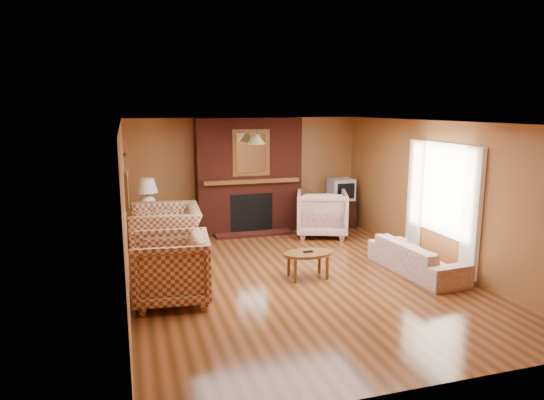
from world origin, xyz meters
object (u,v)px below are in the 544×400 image
object	(u,v)px
fireplace	(249,176)
side_table	(149,229)
floral_sofa	(417,258)
floral_armchair	(322,213)
crt_tv	(341,189)
table_lamp	(147,193)
plaid_loveseat	(166,232)
tv_stand	(340,213)
coffee_table	(308,256)
plaid_armchair	(171,269)

from	to	relation	value
fireplace	side_table	size ratio (longest dim) A/B	3.62
floral_sofa	floral_armchair	world-z (taller)	floral_armchair
floral_sofa	crt_tv	world-z (taller)	crt_tv
table_lamp	crt_tv	distance (m)	4.17
side_table	plaid_loveseat	bearing A→B (deg)	-72.83
table_lamp	tv_stand	world-z (taller)	table_lamp
coffee_table	side_table	bearing A→B (deg)	131.42
plaid_armchair	crt_tv	world-z (taller)	crt_tv
fireplace	crt_tv	distance (m)	2.09
floral_sofa	side_table	bearing A→B (deg)	49.83
side_table	table_lamp	bearing A→B (deg)	90.00
floral_armchair	table_lamp	world-z (taller)	table_lamp
tv_stand	side_table	bearing A→B (deg)	-174.80
side_table	coffee_table	bearing A→B (deg)	-48.58
side_table	crt_tv	size ratio (longest dim) A/B	1.28
fireplace	table_lamp	xyz separation A→B (m)	(-2.10, -0.53, -0.16)
plaid_loveseat	crt_tv	bearing A→B (deg)	109.80
side_table	crt_tv	xyz separation A→B (m)	(4.15, 0.34, 0.51)
plaid_loveseat	fireplace	bearing A→B (deg)	129.32
plaid_armchair	table_lamp	distance (m)	2.96
floral_armchair	table_lamp	size ratio (longest dim) A/B	1.61
fireplace	floral_armchair	bearing A→B (deg)	-30.05
plaid_loveseat	side_table	bearing A→B (deg)	-159.50
plaid_loveseat	floral_armchair	distance (m)	3.25
coffee_table	table_lamp	size ratio (longest dim) A/B	1.21
floral_sofa	coffee_table	bearing A→B (deg)	75.70
floral_sofa	plaid_armchair	bearing A→B (deg)	85.97
side_table	tv_stand	size ratio (longest dim) A/B	1.09
fireplace	floral_sofa	size ratio (longest dim) A/B	1.35
coffee_table	plaid_armchair	bearing A→B (deg)	-170.99
floral_armchair	coffee_table	size ratio (longest dim) A/B	1.33
plaid_loveseat	floral_armchair	world-z (taller)	floral_armchair
plaid_loveseat	tv_stand	distance (m)	4.07
plaid_armchair	plaid_loveseat	bearing A→B (deg)	-177.18
fireplace	side_table	xyz separation A→B (m)	(-2.10, -0.53, -0.85)
fireplace	plaid_loveseat	size ratio (longest dim) A/B	1.76
plaid_loveseat	crt_tv	size ratio (longest dim) A/B	2.64
plaid_loveseat	plaid_armchair	xyz separation A→B (m)	(-0.10, -2.09, 0.02)
coffee_table	crt_tv	distance (m)	3.50
floral_armchair	plaid_loveseat	bearing A→B (deg)	30.52
plaid_armchair	side_table	bearing A→B (deg)	-171.48
plaid_loveseat	floral_armchair	xyz separation A→B (m)	(3.20, 0.56, 0.03)
coffee_table	tv_stand	xyz separation A→B (m)	(1.89, 2.91, -0.05)
crt_tv	plaid_loveseat	bearing A→B (deg)	-163.52
fireplace	floral_armchair	size ratio (longest dim) A/B	2.32
crt_tv	plaid_armchair	bearing A→B (deg)	-140.96
floral_armchair	tv_stand	bearing A→B (deg)	-118.98
plaid_loveseat	floral_sofa	xyz separation A→B (m)	(3.75, -2.05, -0.19)
side_table	table_lamp	xyz separation A→B (m)	(0.00, 0.00, 0.69)
fireplace	plaid_armchair	bearing A→B (deg)	-119.59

